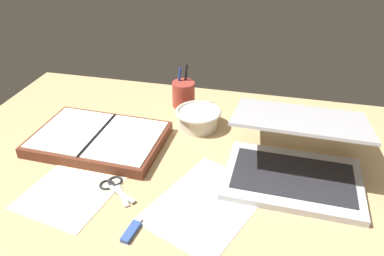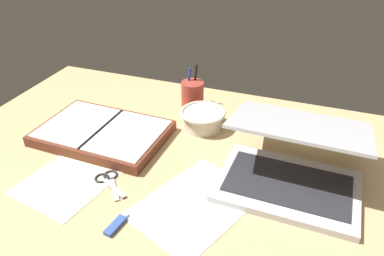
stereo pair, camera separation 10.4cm
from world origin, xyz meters
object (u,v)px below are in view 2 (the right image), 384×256
laptop (292,165)px  bowl (202,118)px  scissors (108,179)px  pen_cup (192,94)px  planner (103,133)px

laptop → bowl: bearing=151.4°
scissors → laptop: bearing=58.3°
laptop → scissors: size_ratio=3.12×
bowl → pen_cup: size_ratio=0.99×
bowl → pen_cup: (-7.70, 12.48, 1.20)cm
bowl → planner: size_ratio=0.38×
laptop → planner: 55.66cm
pen_cup → laptop: bearing=-38.7°
scissors → planner: bearing=163.5°
planner → bowl: bearing=33.4°
laptop → planner: (-55.52, 1.43, -3.67)cm
laptop → pen_cup: 47.65cm
planner → pen_cup: bearing=59.1°
laptop → scissors: laptop is taller
planner → scissors: size_ratio=3.38×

